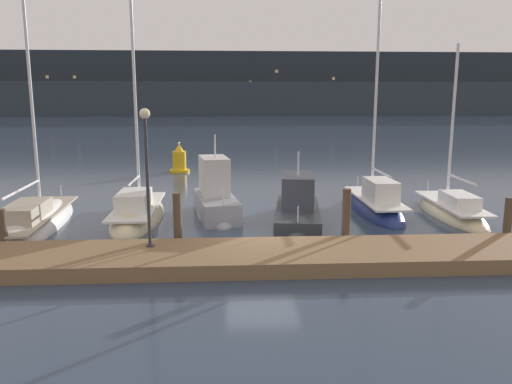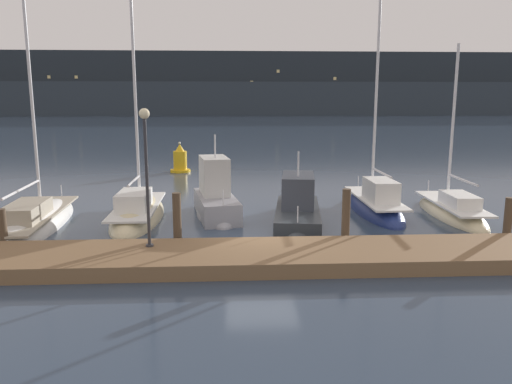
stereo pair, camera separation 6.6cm
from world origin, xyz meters
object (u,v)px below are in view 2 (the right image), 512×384
object	(u,v)px
dock_lamppost	(146,156)
sailboat_berth_6	(452,213)
motorboat_berth_4	(297,215)
channel_buoy	(180,161)
sailboat_berth_2	(138,216)
motorboat_berth_3	(216,205)
sailboat_berth_1	(36,224)
sailboat_berth_5	(375,208)

from	to	relation	value
dock_lamppost	sailboat_berth_6	bearing A→B (deg)	23.72
motorboat_berth_4	channel_buoy	bearing A→B (deg)	113.15
sailboat_berth_2	motorboat_berth_3	xyz separation A→B (m)	(3.24, 0.34, 0.37)
sailboat_berth_1	sailboat_berth_6	size ratio (longest dim) A/B	1.51
sailboat_berth_2	motorboat_berth_4	size ratio (longest dim) A/B	1.87
channel_buoy	dock_lamppost	xyz separation A→B (m)	(0.79, -18.70, 2.50)
sailboat_berth_5	dock_lamppost	distance (m)	11.25
sailboat_berth_2	sailboat_berth_5	bearing A→B (deg)	3.70
sailboat_berth_1	dock_lamppost	world-z (taller)	sailboat_berth_1
sailboat_berth_6	sailboat_berth_5	bearing A→B (deg)	164.80
dock_lamppost	motorboat_berth_3	bearing A→B (deg)	71.69
motorboat_berth_4	channel_buoy	size ratio (longest dim) A/B	2.87
sailboat_berth_1	channel_buoy	distance (m)	15.02
motorboat_berth_3	sailboat_berth_5	bearing A→B (deg)	2.64
sailboat_berth_1	channel_buoy	world-z (taller)	sailboat_berth_1
motorboat_berth_4	sailboat_berth_5	xyz separation A→B (m)	(3.67, 1.56, -0.12)
motorboat_berth_4	channel_buoy	distance (m)	15.39
sailboat_berth_5	dock_lamppost	world-z (taller)	sailboat_berth_5
channel_buoy	sailboat_berth_2	bearing A→B (deg)	-92.30
motorboat_berth_3	channel_buoy	size ratio (longest dim) A/B	2.37
motorboat_berth_4	dock_lamppost	size ratio (longest dim) A/B	1.38
sailboat_berth_1	motorboat_berth_4	distance (m)	10.33
sailboat_berth_2	motorboat_berth_3	size ratio (longest dim) A/B	2.27
sailboat_berth_1	motorboat_berth_3	size ratio (longest dim) A/B	2.43
sailboat_berth_5	dock_lamppost	xyz separation A→B (m)	(-8.92, -6.12, 3.09)
motorboat_berth_4	sailboat_berth_6	size ratio (longest dim) A/B	0.75
sailboat_berth_2	sailboat_berth_5	distance (m)	10.27
sailboat_berth_5	motorboat_berth_4	bearing A→B (deg)	-156.91
motorboat_berth_3	channel_buoy	distance (m)	13.19
dock_lamppost	sailboat_berth_1	bearing A→B (deg)	139.65
sailboat_berth_2	dock_lamppost	distance (m)	6.43
sailboat_berth_1	dock_lamppost	xyz separation A→B (m)	(5.07, -4.31, 3.16)
sailboat_berth_2	dock_lamppost	size ratio (longest dim) A/B	2.58
motorboat_berth_3	channel_buoy	world-z (taller)	motorboat_berth_3
sailboat_berth_5	sailboat_berth_2	bearing A→B (deg)	-176.30
sailboat_berth_6	channel_buoy	size ratio (longest dim) A/B	3.82
motorboat_berth_4	motorboat_berth_3	bearing A→B (deg)	159.60
motorboat_berth_3	sailboat_berth_5	world-z (taller)	sailboat_berth_5
sailboat_berth_1	sailboat_berth_6	xyz separation A→B (m)	(17.08, 0.97, 0.01)
dock_lamppost	sailboat_berth_5	bearing A→B (deg)	34.44
sailboat_berth_5	sailboat_berth_6	xyz separation A→B (m)	(3.09, -0.84, -0.06)
motorboat_berth_4	dock_lamppost	bearing A→B (deg)	-139.09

